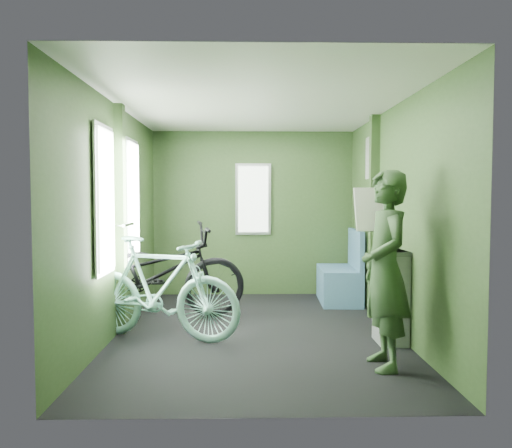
{
  "coord_description": "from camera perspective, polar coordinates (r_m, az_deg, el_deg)",
  "views": [
    {
      "loc": [
        -0.11,
        -5.03,
        1.37
      ],
      "look_at": [
        0.0,
        0.1,
        1.1
      ],
      "focal_mm": 35.0,
      "sensor_mm": 36.0,
      "label": 1
    }
  ],
  "objects": [
    {
      "name": "bicycle_mint",
      "position": [
        5.04,
        -11.06,
        -12.83
      ],
      "size": [
        1.75,
        1.02,
        1.03
      ],
      "primitive_type": "imported",
      "rotation": [
        0.0,
        -0.05,
        1.25
      ],
      "color": "#93DCCB",
      "rests_on": "ground"
    },
    {
      "name": "bench_seat",
      "position": [
        6.69,
        9.68,
        -6.4
      ],
      "size": [
        0.54,
        0.92,
        0.95
      ],
      "rotation": [
        0.0,
        0.0,
        -0.04
      ],
      "color": "#2E4A62",
      "rests_on": "ground"
    },
    {
      "name": "room",
      "position": [
        5.07,
        -0.41,
        3.76
      ],
      "size": [
        4.0,
        4.02,
        2.31
      ],
      "color": "black",
      "rests_on": "ground"
    },
    {
      "name": "bicycle_black",
      "position": [
        5.75,
        -11.52,
        -10.84
      ],
      "size": [
        2.19,
        1.32,
        1.14
      ],
      "primitive_type": "imported",
      "rotation": [
        0.0,
        -0.1,
        1.83
      ],
      "color": "black",
      "rests_on": "ground"
    },
    {
      "name": "waste_box",
      "position": [
        4.91,
        15.14,
        -8.03
      ],
      "size": [
        0.26,
        0.36,
        0.88
      ],
      "primitive_type": "cube",
      "color": "slate",
      "rests_on": "ground"
    },
    {
      "name": "passenger",
      "position": [
        4.14,
        14.54,
        -5.01
      ],
      "size": [
        0.41,
        0.68,
        1.59
      ],
      "rotation": [
        0.0,
        0.0,
        -1.51
      ],
      "color": "#2F4A28",
      "rests_on": "ground"
    }
  ]
}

